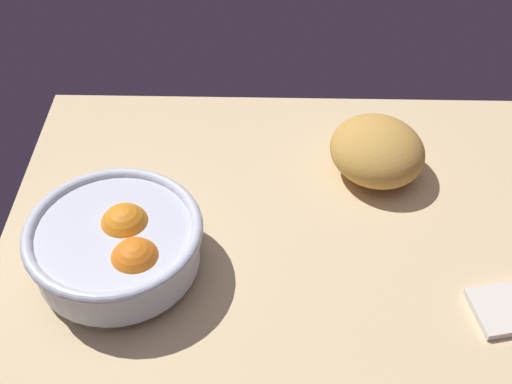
% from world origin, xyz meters
% --- Properties ---
extents(ground_plane, '(0.81, 0.66, 0.03)m').
position_xyz_m(ground_plane, '(0.00, 0.00, -0.01)').
color(ground_plane, beige).
extents(fruit_bowl, '(0.23, 0.23, 0.10)m').
position_xyz_m(fruit_bowl, '(0.22, 0.06, 0.05)').
color(fruit_bowl, silver).
rests_on(fruit_bowl, ground).
extents(bread_loaf, '(0.20, 0.20, 0.09)m').
position_xyz_m(bread_loaf, '(-0.14, -0.14, 0.04)').
color(bread_loaf, gold).
rests_on(bread_loaf, ground).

